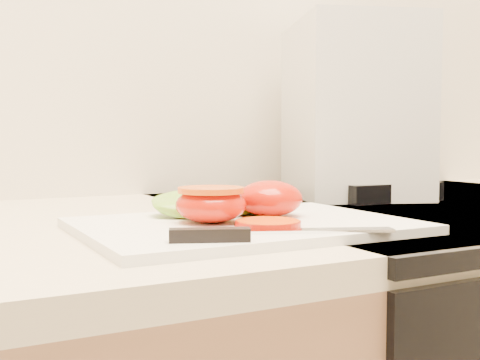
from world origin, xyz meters
name	(u,v)px	position (x,y,z in m)	size (l,w,h in m)	color
cutting_board	(244,226)	(0.13, 1.54, 0.94)	(0.35, 0.25, 0.01)	white
tomato_half_dome	(270,198)	(0.18, 1.56, 0.96)	(0.08, 0.08, 0.04)	red
tomato_half_cut	(211,203)	(0.09, 1.54, 0.96)	(0.08, 0.08, 0.04)	red
tomato_slice_0	(268,224)	(0.13, 1.49, 0.94)	(0.07, 0.07, 0.01)	#E25F0D
lettuce_leaf_0	(204,204)	(0.12, 1.61, 0.95)	(0.13, 0.09, 0.02)	#6DB830
lettuce_leaf_1	(235,202)	(0.16, 1.62, 0.95)	(0.11, 0.08, 0.02)	#6DB830
knife	(255,233)	(0.09, 1.44, 0.94)	(0.23, 0.07, 0.01)	silver
appliance	(353,110)	(0.48, 1.79, 1.08)	(0.20, 0.25, 0.30)	silver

